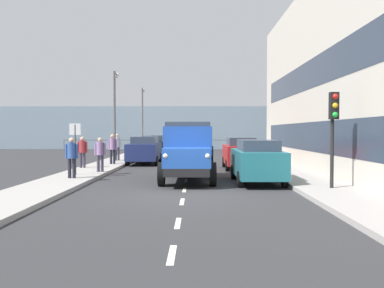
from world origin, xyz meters
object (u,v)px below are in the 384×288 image
Objects in this scene: pedestrian_couple_a at (100,152)px; lamp_post_promenade at (115,107)px; truck_vintage_blue at (188,153)px; pedestrian_near_railing at (82,150)px; pedestrian_couple_b at (112,146)px; pedestrian_strolling at (117,145)px; car_black_oppositeside_1 at (153,147)px; car_red_kerbside_1 at (240,153)px; traffic_light_near at (333,119)px; car_teal_kerbside_near at (257,161)px; lamp_post_far at (143,113)px; car_navy_oppositeside_0 at (145,150)px; pedestrian_by_lamp at (72,154)px; street_sign at (75,140)px; car_silver_oppositeside_2 at (160,144)px.

pedestrian_couple_a is 7.90m from lamp_post_promenade.
pedestrian_near_railing is at bearing -40.18° from truck_vintage_blue.
pedestrian_couple_b is 0.99× the size of pedestrian_strolling.
pedestrian_couple_b reaches higher than car_black_oppositeside_1.
pedestrian_near_railing is at bearing 5.75° from car_red_kerbside_1.
lamp_post_promenade is at bearing -52.74° from traffic_light_near.
car_black_oppositeside_1 is (5.66, -14.83, 0.00)m from car_teal_kerbside_near.
car_red_kerbside_1 is at bearing -90.00° from car_teal_kerbside_near.
car_black_oppositeside_1 is 11.94m from pedestrian_couple_a.
lamp_post_far is (0.61, -20.00, 2.70)m from pedestrian_couple_a.
pedestrian_couple_b is (7.32, -7.61, 0.28)m from car_teal_kerbside_near.
lamp_post_far reaches higher than pedestrian_near_railing.
car_teal_kerbside_near is 1.34× the size of traffic_light_near.
car_black_oppositeside_1 is (5.66, -8.87, 0.00)m from car_red_kerbside_1.
car_navy_oppositeside_0 is at bearing 90.00° from car_black_oppositeside_1.
pedestrian_by_lamp is at bearing 36.88° from car_red_kerbside_1.
pedestrian_couple_b is 3.07m from pedestrian_strolling.
traffic_light_near reaches higher than street_sign.
pedestrian_by_lamp is at bearing 100.64° from pedestrian_near_railing.
lamp_post_promenade reaches higher than car_navy_oppositeside_0.
lamp_post_far reaches higher than traffic_light_near.
pedestrian_by_lamp reaches higher than pedestrian_near_railing.
car_teal_kerbside_near and car_red_kerbside_1 have the same top height.
pedestrian_couple_a reaches higher than car_black_oppositeside_1.
pedestrian_near_railing is at bearing -31.35° from car_teal_kerbside_near.
car_teal_kerbside_near is 1.01× the size of car_navy_oppositeside_0.
car_black_oppositeside_1 is at bearing -115.42° from pedestrian_strolling.
traffic_light_near is (-9.63, 2.90, 1.35)m from pedestrian_by_lamp.
lamp_post_promenade reaches higher than car_teal_kerbside_near.
pedestrian_couple_b is 0.54× the size of traffic_light_near.
pedestrian_couple_b is (1.66, 12.86, 0.28)m from car_silver_oppositeside_2.
car_black_oppositeside_1 is (-0.00, -5.42, 0.00)m from car_navy_oppositeside_0.
pedestrian_near_railing is at bearing -79.28° from street_sign.
pedestrian_couple_b is 0.29× the size of lamp_post_far.
lamp_post_promenade is 12.57m from lamp_post_far.
lamp_post_promenade is (-0.68, -5.28, 2.56)m from pedestrian_near_railing.
car_red_kerbside_1 is at bearing -75.86° from traffic_light_near.
car_silver_oppositeside_2 is 15.60m from pedestrian_near_railing.
pedestrian_couple_a is (1.28, 11.87, 0.20)m from car_black_oppositeside_1.
car_red_kerbside_1 is 0.65× the size of lamp_post_far.
pedestrian_near_railing is (2.72, 4.30, 0.21)m from car_navy_oppositeside_0.
pedestrian_by_lamp is at bearing 90.16° from lamp_post_far.
car_teal_kerbside_near is at bearing 156.95° from pedestrian_couple_a.
pedestrian_by_lamp is 0.94× the size of pedestrian_strolling.
pedestrian_couple_a is at bearing -121.25° from street_sign.
car_black_oppositeside_1 is 0.76× the size of lamp_post_far.
street_sign is at bearing 86.01° from pedestrian_couple_b.
lamp_post_far is (1.89, -2.49, 2.91)m from car_silver_oppositeside_2.
street_sign is at bearing -14.67° from truck_vintage_blue.
pedestrian_couple_b is (0.37, -4.66, 0.08)m from pedestrian_couple_a.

